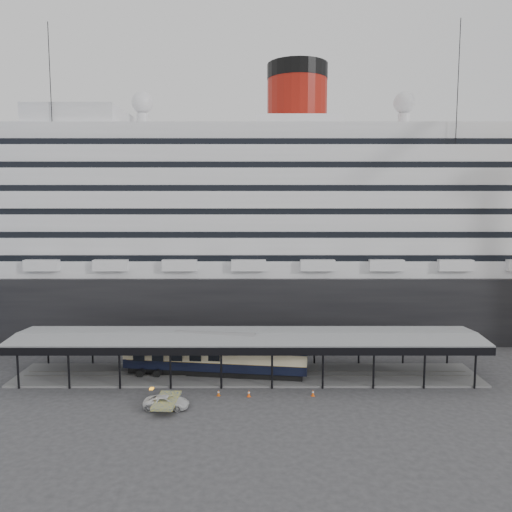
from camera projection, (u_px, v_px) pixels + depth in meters
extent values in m
plane|color=#313133|center=(247.00, 391.00, 55.95)|extent=(200.00, 200.00, 0.00)
cube|color=black|center=(250.00, 294.00, 87.20)|extent=(130.00, 30.00, 10.00)
cylinder|color=maroon|center=(297.00, 104.00, 83.65)|extent=(10.00, 10.00, 9.00)
cylinder|color=black|center=(297.00, 72.00, 83.07)|extent=(10.10, 10.10, 2.50)
sphere|color=silver|center=(142.00, 103.00, 83.60)|extent=(3.60, 3.60, 3.60)
sphere|color=silver|center=(404.00, 103.00, 83.62)|extent=(3.60, 3.60, 3.60)
cube|color=slate|center=(247.00, 375.00, 60.90)|extent=(56.00, 8.00, 0.24)
cube|color=slate|center=(247.00, 376.00, 60.17)|extent=(54.00, 0.08, 0.10)
cube|color=slate|center=(247.00, 372.00, 61.60)|extent=(54.00, 0.08, 0.10)
cube|color=black|center=(247.00, 352.00, 55.95)|extent=(56.00, 0.18, 0.90)
cube|color=black|center=(248.00, 331.00, 64.90)|extent=(56.00, 0.18, 0.90)
cube|color=slate|center=(247.00, 335.00, 60.35)|extent=(56.00, 9.00, 0.24)
cylinder|color=black|center=(55.00, 185.00, 74.95)|extent=(0.12, 0.12, 47.21)
cylinder|color=black|center=(454.00, 185.00, 73.49)|extent=(0.12, 0.12, 47.21)
imported|color=silver|center=(167.00, 402.00, 51.34)|extent=(4.75, 2.37, 1.29)
cube|color=black|center=(215.00, 371.00, 60.85)|extent=(21.48, 5.28, 0.71)
cube|color=black|center=(215.00, 364.00, 60.75)|extent=(22.54, 5.81, 1.12)
cube|color=beige|center=(215.00, 354.00, 60.61)|extent=(22.54, 5.85, 1.32)
cube|color=black|center=(215.00, 347.00, 60.52)|extent=(22.54, 5.81, 0.41)
cube|color=#D3560B|center=(219.00, 396.00, 54.69)|extent=(0.48, 0.48, 0.03)
cone|color=#D3560B|center=(218.00, 393.00, 54.65)|extent=(0.40, 0.40, 0.68)
cylinder|color=white|center=(218.00, 392.00, 54.64)|extent=(0.22, 0.22, 0.13)
cube|color=#FB560D|center=(249.00, 396.00, 54.47)|extent=(0.50, 0.50, 0.03)
cone|color=#FB560D|center=(249.00, 393.00, 54.43)|extent=(0.42, 0.42, 0.73)
cylinder|color=white|center=(249.00, 393.00, 54.42)|extent=(0.23, 0.23, 0.14)
cube|color=#F1550D|center=(313.00, 396.00, 54.64)|extent=(0.47, 0.47, 0.03)
cone|color=#F1550D|center=(313.00, 393.00, 54.60)|extent=(0.39, 0.39, 0.72)
cylinder|color=white|center=(313.00, 392.00, 54.59)|extent=(0.23, 0.23, 0.14)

